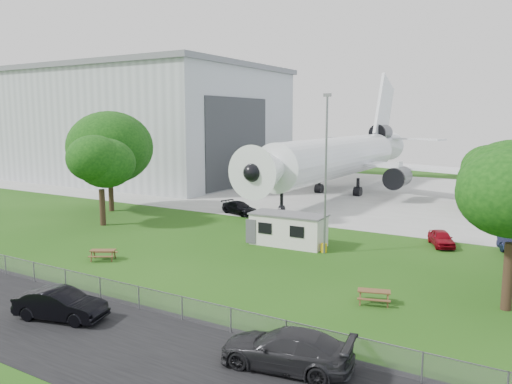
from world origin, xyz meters
The scene contains 17 objects.
ground centered at (0.00, 0.00, 0.00)m, with size 160.00×160.00×0.00m, color #2D5B19.
asphalt_strip centered at (0.00, -13.00, 0.01)m, with size 120.00×8.00×0.02m, color black.
concrete_apron centered at (0.00, 38.00, 0.01)m, with size 120.00×46.00×0.03m, color #B7B7B2.
hangar centered at (-37.97, 36.00, 9.41)m, with size 43.00×31.00×18.55m.
airliner centered at (-2.00, 35.86, 5.27)m, with size 46.36×47.73×17.69m.
site_cabin centered at (4.67, 7.04, 1.31)m, with size 6.81×3.00×2.62m.
picnic_west centered at (-5.03, -3.80, 0.00)m, with size 1.80×1.50×0.76m, color brown, non-canonical shape.
picnic_east centered at (14.74, -2.14, 0.00)m, with size 1.80×1.50×0.76m, color brown, non-canonical shape.
fence centered at (0.00, -9.50, 0.00)m, with size 58.00×0.04×1.30m, color gray.
lamp_mast centered at (8.20, 6.20, 6.00)m, with size 0.16×0.16×12.00m, color slate.
tree_west_big centered at (-19.25, 10.42, 6.87)m, with size 9.50×9.50×11.63m.
tree_west_small centered at (-14.32, 4.67, 6.04)m, with size 5.85×5.85×8.99m.
tree_far_apron centered at (17.69, 30.90, 4.46)m, with size 6.82×6.82×7.88m.
car_centre_sedan centered at (1.51, -12.60, 0.79)m, with size 1.68×4.81×1.59m, color black.
car_east_van centered at (13.86, -11.17, 0.82)m, with size 2.29×5.62×1.63m, color black.
car_ne_hatch centered at (15.53, 13.06, 0.64)m, with size 1.52×3.77×1.28m, color maroon.
car_apron_van centered at (-5.87, 16.10, 0.67)m, with size 1.89×4.65×1.35m, color black.
Camera 1 is at (22.74, -28.57, 10.33)m, focal length 35.00 mm.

